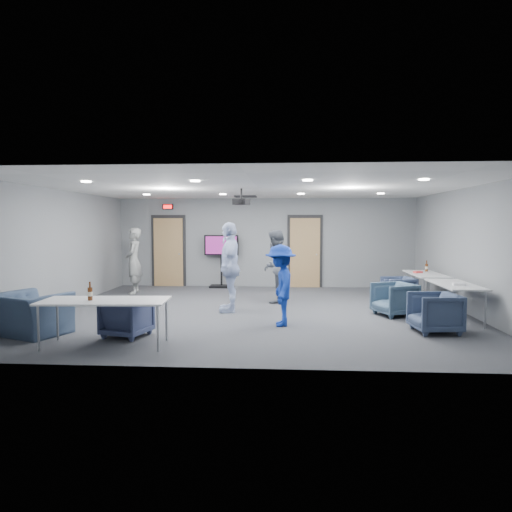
# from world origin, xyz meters

# --- Properties ---
(floor) EXTENTS (9.00, 9.00, 0.00)m
(floor) POSITION_xyz_m (0.00, 0.00, 0.00)
(floor) COLOR #37393E
(floor) RESTS_ON ground
(ceiling) EXTENTS (9.00, 9.00, 0.00)m
(ceiling) POSITION_xyz_m (0.00, 0.00, 2.70)
(ceiling) COLOR silver
(ceiling) RESTS_ON wall_back
(wall_back) EXTENTS (9.00, 0.02, 2.70)m
(wall_back) POSITION_xyz_m (0.00, 4.00, 1.35)
(wall_back) COLOR gray
(wall_back) RESTS_ON floor
(wall_front) EXTENTS (9.00, 0.02, 2.70)m
(wall_front) POSITION_xyz_m (0.00, -4.00, 1.35)
(wall_front) COLOR gray
(wall_front) RESTS_ON floor
(wall_left) EXTENTS (0.02, 8.00, 2.70)m
(wall_left) POSITION_xyz_m (-4.50, 0.00, 1.35)
(wall_left) COLOR gray
(wall_left) RESTS_ON floor
(wall_right) EXTENTS (0.02, 8.00, 2.70)m
(wall_right) POSITION_xyz_m (4.50, 0.00, 1.35)
(wall_right) COLOR gray
(wall_right) RESTS_ON floor
(door_left) EXTENTS (1.06, 0.17, 2.24)m
(door_left) POSITION_xyz_m (-3.00, 3.95, 1.07)
(door_left) COLOR black
(door_left) RESTS_ON wall_back
(door_right) EXTENTS (1.06, 0.17, 2.24)m
(door_right) POSITION_xyz_m (1.20, 3.95, 1.07)
(door_right) COLOR black
(door_right) RESTS_ON wall_back
(exit_sign) EXTENTS (0.32, 0.08, 0.16)m
(exit_sign) POSITION_xyz_m (-3.00, 3.93, 2.45)
(exit_sign) COLOR black
(exit_sign) RESTS_ON wall_back
(hvac_diffuser) EXTENTS (0.60, 0.60, 0.03)m
(hvac_diffuser) POSITION_xyz_m (-0.50, 2.80, 2.69)
(hvac_diffuser) COLOR black
(hvac_diffuser) RESTS_ON ceiling
(downlights) EXTENTS (6.18, 3.78, 0.02)m
(downlights) POSITION_xyz_m (0.00, 0.00, 2.68)
(downlights) COLOR white
(downlights) RESTS_ON ceiling
(person_a) EXTENTS (0.54, 0.73, 1.81)m
(person_a) POSITION_xyz_m (-3.56, 2.33, 0.91)
(person_a) COLOR gray
(person_a) RESTS_ON floor
(person_b) EXTENTS (0.91, 1.03, 1.78)m
(person_b) POSITION_xyz_m (0.36, 1.17, 0.89)
(person_b) COLOR #515761
(person_b) RESTS_ON floor
(person_c) EXTENTS (0.59, 1.19, 1.96)m
(person_c) POSITION_xyz_m (-0.60, -0.05, 0.98)
(person_c) COLOR silver
(person_c) RESTS_ON floor
(person_d) EXTENTS (0.63, 1.02, 1.53)m
(person_d) POSITION_xyz_m (0.53, -1.38, 0.77)
(person_d) COLOR #1836A1
(person_d) RESTS_ON floor
(chair_right_a) EXTENTS (0.80, 0.78, 0.65)m
(chair_right_a) POSITION_xyz_m (3.35, 1.24, 0.32)
(chair_right_a) COLOR #394663
(chair_right_a) RESTS_ON floor
(chair_right_b) EXTENTS (0.99, 0.97, 0.69)m
(chair_right_b) POSITION_xyz_m (2.90, -0.28, 0.35)
(chair_right_b) COLOR #3C5268
(chair_right_b) RESTS_ON floor
(chair_right_c) EXTENTS (0.85, 0.83, 0.71)m
(chair_right_c) POSITION_xyz_m (3.25, -1.76, 0.35)
(chair_right_c) COLOR #35425D
(chair_right_c) RESTS_ON floor
(chair_front_a) EXTENTS (0.85, 0.87, 0.65)m
(chair_front_a) POSITION_xyz_m (-2.07, -2.40, 0.32)
(chair_front_a) COLOR #3A4365
(chair_front_a) RESTS_ON floor
(chair_front_b) EXTENTS (1.41, 1.34, 0.73)m
(chair_front_b) POSITION_xyz_m (-3.78, -2.40, 0.37)
(chair_front_b) COLOR #3B4C66
(chair_front_b) RESTS_ON floor
(table_right_a) EXTENTS (0.70, 1.69, 0.73)m
(table_right_a) POSITION_xyz_m (4.00, 1.26, 0.68)
(table_right_a) COLOR silver
(table_right_a) RESTS_ON floor
(table_right_b) EXTENTS (0.71, 1.70, 0.73)m
(table_right_b) POSITION_xyz_m (4.00, -0.64, 0.68)
(table_right_b) COLOR silver
(table_right_b) RESTS_ON floor
(table_front_left) EXTENTS (2.01, 0.94, 0.73)m
(table_front_left) POSITION_xyz_m (-2.21, -3.00, 0.69)
(table_front_left) COLOR silver
(table_front_left) RESTS_ON floor
(bottle_front) EXTENTS (0.08, 0.08, 0.29)m
(bottle_front) POSITION_xyz_m (-2.42, -3.05, 0.84)
(bottle_front) COLOR #54270E
(bottle_front) RESTS_ON table_front_left
(bottle_right) EXTENTS (0.07, 0.07, 0.28)m
(bottle_right) POSITION_xyz_m (4.14, 1.69, 0.83)
(bottle_right) COLOR #54270E
(bottle_right) RESTS_ON table_right_a
(snack_box) EXTENTS (0.22, 0.19, 0.04)m
(snack_box) POSITION_xyz_m (3.84, 1.36, 0.75)
(snack_box) COLOR red
(snack_box) RESTS_ON table_right_a
(wrapper) EXTENTS (0.24, 0.18, 0.05)m
(wrapper) POSITION_xyz_m (3.99, -0.88, 0.76)
(wrapper) COLOR white
(wrapper) RESTS_ON table_right_b
(tv_stand) EXTENTS (1.04, 0.49, 1.59)m
(tv_stand) POSITION_xyz_m (-1.32, 3.75, 0.90)
(tv_stand) COLOR black
(tv_stand) RESTS_ON floor
(projector) EXTENTS (0.39, 0.36, 0.35)m
(projector) POSITION_xyz_m (-0.35, -0.01, 2.41)
(projector) COLOR black
(projector) RESTS_ON ceiling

